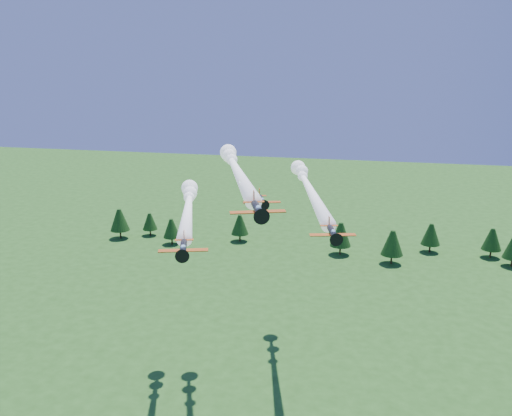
% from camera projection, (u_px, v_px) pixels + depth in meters
% --- Properties ---
extents(plane_lead, '(23.10, 52.73, 3.70)m').
position_uv_depth(plane_lead, '(236.00, 168.00, 109.65)').
color(plane_lead, black).
rests_on(plane_lead, ground).
extents(plane_left, '(17.91, 44.89, 3.70)m').
position_uv_depth(plane_left, '(188.00, 206.00, 113.50)').
color(plane_left, black).
rests_on(plane_left, ground).
extents(plane_right, '(19.06, 59.05, 3.70)m').
position_uv_depth(plane_right, '(308.00, 187.00, 123.59)').
color(plane_right, black).
rests_on(plane_right, ground).
extents(plane_slot, '(6.52, 7.28, 2.30)m').
position_uv_depth(plane_slot, '(262.00, 200.00, 97.88)').
color(plane_slot, black).
rests_on(plane_slot, ground).
extents(treeline, '(171.25, 22.03, 11.58)m').
position_uv_depth(treeline, '(338.00, 234.00, 201.54)').
color(treeline, '#382314').
rests_on(treeline, ground).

